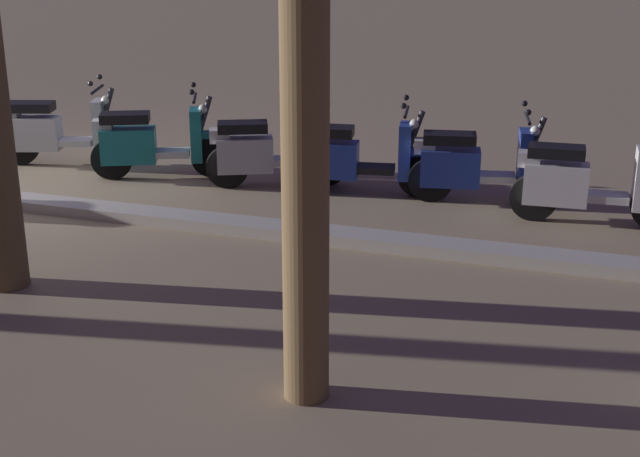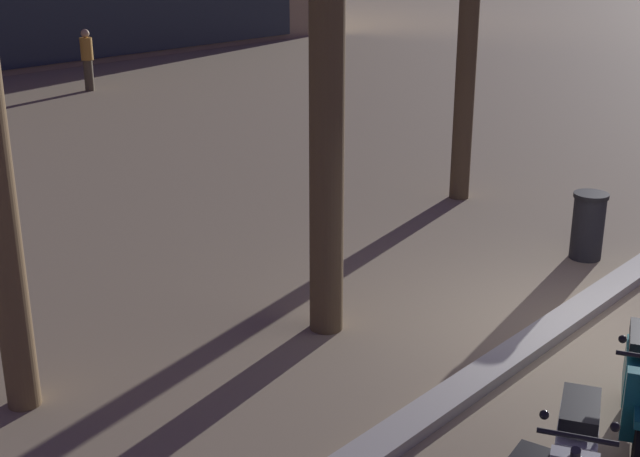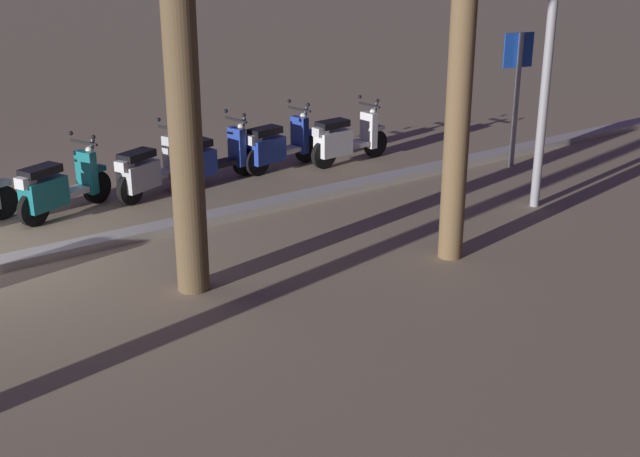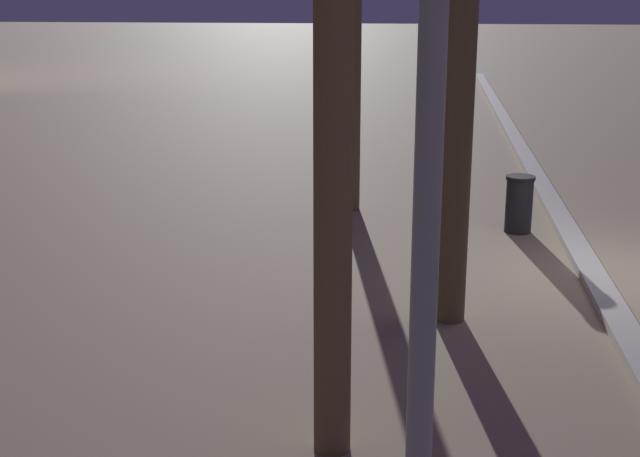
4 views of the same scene
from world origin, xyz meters
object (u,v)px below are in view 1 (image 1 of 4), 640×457
at_px(scooter_silver_last_in_row, 266,151).
at_px(scooter_silver_tail_end, 55,131).
at_px(scooter_teal_mid_rear, 150,143).
at_px(scooter_blue_mid_centre, 473,166).
at_px(scooter_blue_mid_front, 353,158).
at_px(scooter_white_gap_after_mid, 582,183).

xyz_separation_m(scooter_silver_last_in_row, scooter_silver_tail_end, (3.02, -0.09, 0.01)).
distance_m(scooter_silver_last_in_row, scooter_teal_mid_rear, 1.54).
bearing_deg(scooter_silver_last_in_row, scooter_teal_mid_rear, 3.52).
xyz_separation_m(scooter_blue_mid_centre, scooter_teal_mid_rear, (4.04, 0.21, 0.01)).
distance_m(scooter_blue_mid_centre, scooter_blue_mid_front, 1.42).
relative_size(scooter_white_gap_after_mid, scooter_silver_tail_end, 1.02).
bearing_deg(scooter_teal_mid_rear, scooter_white_gap_after_mid, 178.14).
bearing_deg(scooter_silver_last_in_row, scooter_blue_mid_centre, -177.37).
height_order(scooter_blue_mid_front, scooter_teal_mid_rear, same).
height_order(scooter_white_gap_after_mid, scooter_teal_mid_rear, same).
relative_size(scooter_blue_mid_front, scooter_silver_tail_end, 1.03).
bearing_deg(scooter_silver_tail_end, scooter_blue_mid_front, 179.38).
xyz_separation_m(scooter_white_gap_after_mid, scooter_silver_tail_end, (6.76, -0.35, -0.00)).
distance_m(scooter_blue_mid_centre, scooter_silver_last_in_row, 2.51).
height_order(scooter_blue_mid_centre, scooter_silver_last_in_row, same).
distance_m(scooter_white_gap_after_mid, scooter_blue_mid_centre, 1.28).
height_order(scooter_teal_mid_rear, scooter_silver_tail_end, same).
xyz_separation_m(scooter_white_gap_after_mid, scooter_teal_mid_rear, (5.27, -0.17, -0.00)).
xyz_separation_m(scooter_blue_mid_centre, scooter_silver_tail_end, (5.53, 0.03, 0.01)).
bearing_deg(scooter_white_gap_after_mid, scooter_blue_mid_front, -6.62).
bearing_deg(scooter_blue_mid_centre, scooter_silver_last_in_row, 2.63).
relative_size(scooter_white_gap_after_mid, scooter_silver_last_in_row, 1.09).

